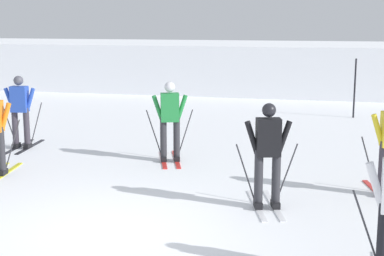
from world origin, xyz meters
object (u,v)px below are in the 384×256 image
object	(u,v)px
skier_black	(268,153)
skier_green	(170,119)
skier_blue	(20,110)
trail_marker_pole	(355,88)

from	to	relation	value
skier_black	skier_green	bearing A→B (deg)	131.54
skier_blue	skier_green	world-z (taller)	same
skier_blue	skier_green	size ratio (longest dim) A/B	1.00
skier_black	trail_marker_pole	world-z (taller)	trail_marker_pole
trail_marker_pole	skier_blue	bearing A→B (deg)	-140.73
skier_black	trail_marker_pole	distance (m)	9.52
skier_blue	trail_marker_pole	distance (m)	9.97
skier_black	trail_marker_pole	bearing A→B (deg)	80.10
skier_blue	trail_marker_pole	xyz separation A→B (m)	(7.72, 6.31, -0.01)
skier_blue	trail_marker_pole	size ratio (longest dim) A/B	0.94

